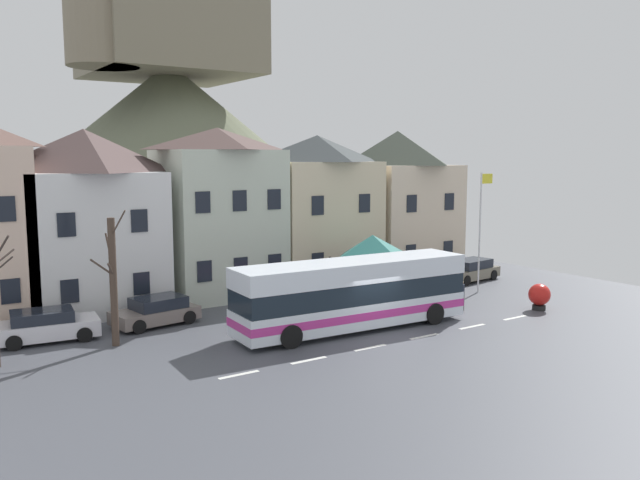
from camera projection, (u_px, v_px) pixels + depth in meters
ground_plane at (380, 336)px, 28.40m from camera, size 40.00×60.00×0.07m
townhouse_01 at (87, 221)px, 32.61m from camera, size 6.70×6.11×9.20m
townhouse_02 at (219, 213)px, 36.13m from camera, size 6.24×5.29×9.41m
townhouse_03 at (317, 210)px, 39.72m from camera, size 6.70×5.17×9.12m
townhouse_04 at (397, 201)px, 44.23m from camera, size 6.55×6.76×9.55m
hilltop_castle at (171, 146)px, 58.08m from camera, size 39.12×39.12×24.80m
transit_bus at (353, 295)px, 29.19m from camera, size 11.39×3.11×3.17m
bus_shelter at (373, 247)px, 34.63m from camera, size 3.60×3.60×3.65m
parked_car_00 at (156, 311)px, 30.11m from camera, size 4.09×2.46×1.31m
parked_car_01 at (417, 279)px, 37.93m from camera, size 4.80×2.41×1.29m
parked_car_02 at (470, 270)px, 40.85m from camera, size 4.54×2.34×1.35m
parked_car_03 at (46, 326)px, 27.45m from camera, size 4.29×2.36×1.35m
pedestrian_00 at (424, 288)px, 34.45m from camera, size 0.35×0.29×1.70m
pedestrian_01 at (461, 293)px, 32.93m from camera, size 0.33×0.33×1.57m
pedestrian_02 at (431, 286)px, 35.20m from camera, size 0.35×0.28×1.51m
public_bench at (382, 282)px, 38.03m from camera, size 1.62×0.48×0.87m
flagpole at (481, 223)px, 36.92m from camera, size 0.95×0.10×6.92m
harbour_buoy at (539, 295)px, 33.02m from camera, size 1.11×1.11×1.36m
bare_tree_01 at (113, 281)px, 26.50m from camera, size 1.25×1.94×5.73m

